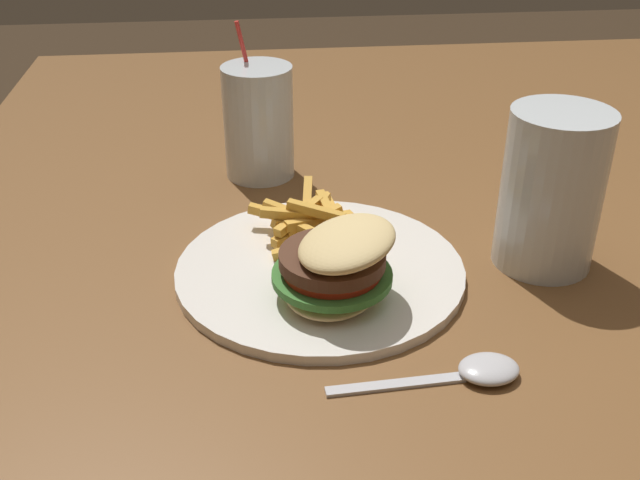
# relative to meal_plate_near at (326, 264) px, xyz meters

# --- Properties ---
(dining_table) EXTENTS (1.47, 1.21, 0.71)m
(dining_table) POSITION_rel_meal_plate_near_xyz_m (-0.07, 0.17, -0.12)
(dining_table) COLOR brown
(dining_table) RESTS_ON ground_plane
(meal_plate_near) EXTENTS (0.29, 0.27, 0.09)m
(meal_plate_near) POSITION_rel_meal_plate_near_xyz_m (0.00, 0.00, 0.00)
(meal_plate_near) COLOR white
(meal_plate_near) RESTS_ON dining_table
(beer_glass) EXTENTS (0.09, 0.09, 0.15)m
(beer_glass) POSITION_rel_meal_plate_near_xyz_m (-0.02, 0.21, 0.05)
(beer_glass) COLOR silver
(beer_glass) RESTS_ON dining_table
(juice_glass) EXTENTS (0.08, 0.08, 0.18)m
(juice_glass) POSITION_rel_meal_plate_near_xyz_m (-0.25, -0.05, 0.04)
(juice_glass) COLOR silver
(juice_glass) RESTS_ON dining_table
(spoon) EXTENTS (0.04, 0.15, 0.01)m
(spoon) POSITION_rel_meal_plate_near_xyz_m (0.14, 0.10, -0.02)
(spoon) COLOR silver
(spoon) RESTS_ON dining_table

